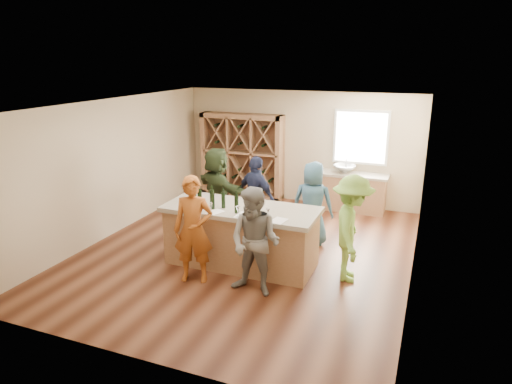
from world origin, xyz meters
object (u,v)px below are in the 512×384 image
(wine_rack, at_px, (242,156))
(wine_bottle_d, at_px, (213,201))
(person_server, at_px, (352,229))
(wine_bottle_f, at_px, (237,204))
(wine_bottle_a, at_px, (195,197))
(wine_bottle_c, at_px, (212,198))
(tasting_counter_base, at_px, (241,238))
(person_far_right, at_px, (313,203))
(person_near_left, at_px, (193,230))
(sink, at_px, (344,169))
(person_near_right, at_px, (255,242))
(wine_bottle_b, at_px, (200,198))
(person_far_left, at_px, (218,190))
(wine_bottle_e, at_px, (223,200))
(person_far_mid, at_px, (256,197))

(wine_rack, xyz_separation_m, wine_bottle_d, (1.19, -4.06, 0.12))
(person_server, xyz_separation_m, wine_bottle_f, (-1.86, -0.44, 0.33))
(wine_rack, relative_size, wine_bottle_a, 7.55)
(wine_bottle_a, distance_m, wine_bottle_c, 0.33)
(tasting_counter_base, distance_m, person_far_right, 1.71)
(wine_bottle_f, bearing_deg, person_near_left, -134.27)
(sink, relative_size, person_near_left, 0.30)
(tasting_counter_base, height_order, person_near_right, person_near_right)
(person_near_left, distance_m, wine_bottle_f, 0.83)
(wine_bottle_b, xyz_separation_m, person_near_right, (1.29, -0.63, -0.37))
(wine_bottle_b, bearing_deg, tasting_counter_base, 20.53)
(wine_rack, height_order, person_near_left, wine_rack)
(sink, bearing_deg, wine_bottle_f, -104.46)
(wine_bottle_c, bearing_deg, person_far_right, 47.19)
(wine_bottle_b, relative_size, person_far_left, 0.17)
(wine_rack, bearing_deg, wine_bottle_b, -77.00)
(person_server, bearing_deg, sink, 2.84)
(person_near_right, xyz_separation_m, person_far_left, (-1.72, 2.21, 0.04))
(person_far_left, bearing_deg, person_far_right, -147.25)
(wine_bottle_e, bearing_deg, wine_rack, 108.73)
(person_far_right, xyz_separation_m, wine_bottle_f, (-0.88, -1.69, 0.39))
(person_near_left, relative_size, wine_bottle_f, 5.99)
(sink, relative_size, person_far_left, 0.30)
(wine_rack, bearing_deg, wine_bottle_c, -74.20)
(person_far_mid, bearing_deg, person_far_left, 25.24)
(sink, distance_m, person_near_left, 4.85)
(wine_bottle_f, bearing_deg, wine_rack, 111.98)
(wine_bottle_b, xyz_separation_m, wine_bottle_c, (0.18, 0.11, -0.00))
(tasting_counter_base, height_order, person_near_left, person_near_left)
(wine_rack, xyz_separation_m, tasting_counter_base, (1.61, -3.81, -0.60))
(wine_bottle_e, height_order, person_near_right, person_near_right)
(person_server, bearing_deg, wine_bottle_a, 86.14)
(wine_bottle_f, bearing_deg, person_server, 13.16)
(wine_bottle_b, bearing_deg, wine_rack, 103.00)
(wine_rack, xyz_separation_m, person_far_right, (2.54, -2.42, -0.26))
(wine_bottle_d, bearing_deg, wine_bottle_a, 166.64)
(wine_rack, height_order, wine_bottle_b, wine_rack)
(wine_bottle_b, xyz_separation_m, person_far_left, (-0.44, 1.58, -0.33))
(person_server, distance_m, person_far_right, 1.60)
(wine_bottle_a, distance_m, person_near_right, 1.65)
(wine_bottle_d, bearing_deg, sink, 69.32)
(tasting_counter_base, bearing_deg, person_near_left, -119.69)
(wine_bottle_d, xyz_separation_m, person_near_right, (1.03, -0.63, -0.35))
(wine_bottle_a, bearing_deg, wine_bottle_c, 2.73)
(wine_rack, xyz_separation_m, person_server, (3.52, -3.67, -0.20))
(tasting_counter_base, relative_size, person_far_right, 1.56)
(sink, distance_m, wine_bottle_a, 4.35)
(wine_bottle_c, bearing_deg, wine_bottle_a, -177.27)
(wine_bottle_e, height_order, person_far_left, person_far_left)
(wine_bottle_a, xyz_separation_m, wine_bottle_d, (0.41, -0.10, -0.01))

